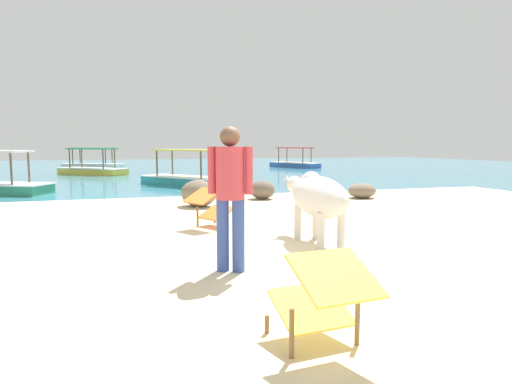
# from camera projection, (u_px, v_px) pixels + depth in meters

# --- Properties ---
(sand_beach) EXTENTS (18.00, 14.00, 0.04)m
(sand_beach) POSITION_uv_depth(u_px,v_px,m) (316.00, 258.00, 5.52)
(sand_beach) COLOR beige
(sand_beach) RESTS_ON ground
(water_surface) EXTENTS (60.00, 36.00, 0.03)m
(water_surface) POSITION_uv_depth(u_px,v_px,m) (167.00, 169.00, 26.48)
(water_surface) COLOR teal
(water_surface) RESTS_ON ground
(cow) EXTENTS (0.55, 1.82, 1.03)m
(cow) POSITION_uv_depth(u_px,v_px,m) (317.00, 197.00, 6.10)
(cow) COLOR beige
(cow) RESTS_ON sand_beach
(deck_chair_near) EXTENTS (0.61, 0.81, 0.68)m
(deck_chair_near) POSITION_uv_depth(u_px,v_px,m) (322.00, 295.00, 2.98)
(deck_chair_near) COLOR brown
(deck_chair_near) RESTS_ON sand_beach
(deck_chair_far) EXTENTS (0.93, 0.86, 0.68)m
(deck_chair_far) POSITION_uv_depth(u_px,v_px,m) (210.00, 205.00, 7.38)
(deck_chair_far) COLOR brown
(deck_chair_far) RESTS_ON sand_beach
(person_standing) EXTENTS (0.47, 0.32, 1.62)m
(person_standing) POSITION_uv_depth(u_px,v_px,m) (230.00, 188.00, 4.76)
(person_standing) COLOR #334C99
(person_standing) RESTS_ON sand_beach
(shore_rock_large) EXTENTS (0.79, 0.80, 0.49)m
(shore_rock_large) POSITION_uv_depth(u_px,v_px,m) (262.00, 190.00, 11.32)
(shore_rock_large) COLOR #6B5B4C
(shore_rock_large) RESTS_ON sand_beach
(shore_rock_medium) EXTENTS (1.09, 1.18, 0.62)m
(shore_rock_medium) POSITION_uv_depth(u_px,v_px,m) (199.00, 193.00, 9.93)
(shore_rock_medium) COLOR #756651
(shore_rock_medium) RESTS_ON sand_beach
(shore_rock_small) EXTENTS (0.84, 0.75, 0.40)m
(shore_rock_small) POSITION_uv_depth(u_px,v_px,m) (362.00, 191.00, 11.53)
(shore_rock_small) COLOR #756651
(shore_rock_small) RESTS_ON sand_beach
(boat_white) EXTENTS (3.80, 2.70, 1.29)m
(boat_white) POSITION_uv_depth(u_px,v_px,m) (93.00, 164.00, 26.19)
(boat_white) COLOR white
(boat_white) RESTS_ON water_surface
(boat_teal) EXTENTS (3.18, 3.60, 1.29)m
(boat_teal) POSITION_uv_depth(u_px,v_px,m) (186.00, 178.00, 15.43)
(boat_teal) COLOR teal
(boat_teal) RESTS_ON water_surface
(boat_blue) EXTENTS (2.58, 3.82, 1.29)m
(boat_blue) POSITION_uv_depth(u_px,v_px,m) (294.00, 163.00, 27.95)
(boat_blue) COLOR #3866B7
(boat_blue) RESTS_ON water_surface
(boat_yellow) EXTENTS (3.53, 3.28, 1.29)m
(boat_yellow) POSITION_uv_depth(u_px,v_px,m) (92.00, 169.00, 21.16)
(boat_yellow) COLOR gold
(boat_yellow) RESTS_ON water_surface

